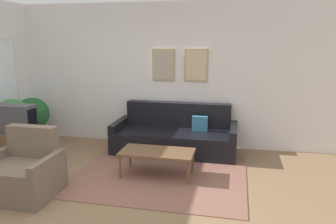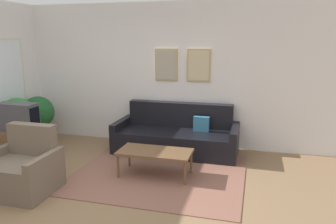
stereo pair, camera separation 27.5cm
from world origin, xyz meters
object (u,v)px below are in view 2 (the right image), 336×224
object	(u,v)px
potted_plant_tall	(18,118)
couch	(177,136)
armchair	(22,171)
tv	(17,117)
coffee_table	(155,153)

from	to	relation	value
potted_plant_tall	couch	bearing A→B (deg)	15.52
armchair	potted_plant_tall	distance (m)	1.79
couch	armchair	world-z (taller)	armchair
couch	tv	distance (m)	2.73
tv	potted_plant_tall	distance (m)	0.58
armchair	coffee_table	bearing A→B (deg)	39.20
coffee_table	potted_plant_tall	world-z (taller)	potted_plant_tall
tv	potted_plant_tall	size ratio (longest dim) A/B	0.68
armchair	tv	bearing A→B (deg)	138.28
armchair	potted_plant_tall	size ratio (longest dim) A/B	0.88
potted_plant_tall	armchair	bearing A→B (deg)	-50.01
couch	coffee_table	world-z (taller)	couch
couch	tv	world-z (taller)	tv
coffee_table	armchair	xyz separation A→B (m)	(-1.58, -0.95, -0.07)
tv	armchair	bearing A→B (deg)	-49.79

